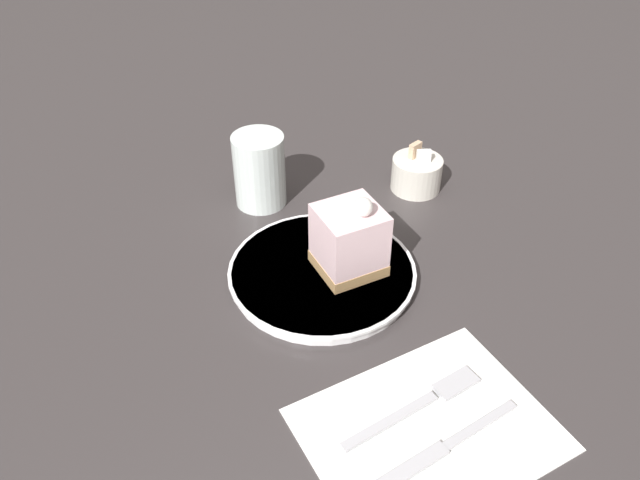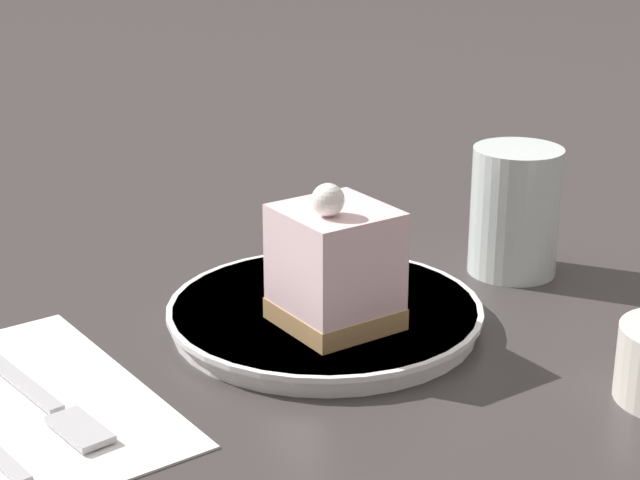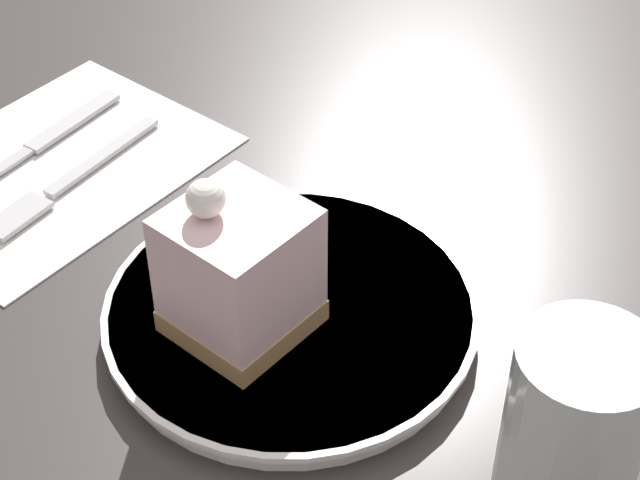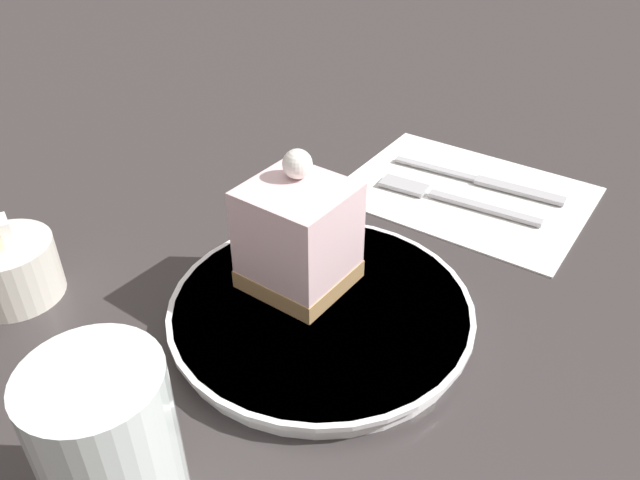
% 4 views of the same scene
% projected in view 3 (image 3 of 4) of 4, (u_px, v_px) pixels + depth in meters
% --- Properties ---
extents(ground_plane, '(4.00, 4.00, 0.00)m').
position_uv_depth(ground_plane, '(374.00, 316.00, 0.66)').
color(ground_plane, '#383333').
extents(plate, '(0.23, 0.23, 0.02)m').
position_uv_depth(plate, '(291.00, 315.00, 0.64)').
color(plate, white).
rests_on(plate, ground_plane).
extents(cake_slice, '(0.07, 0.07, 0.10)m').
position_uv_depth(cake_slice, '(239.00, 271.00, 0.60)').
color(cake_slice, '#AD8451').
rests_on(cake_slice, plate).
extents(napkin, '(0.18, 0.23, 0.00)m').
position_uv_depth(napkin, '(53.00, 166.00, 0.77)').
color(napkin, white).
rests_on(napkin, ground_plane).
extents(fork, '(0.03, 0.16, 0.00)m').
position_uv_depth(fork, '(60.00, 186.00, 0.74)').
color(fork, '#B2B2B7').
rests_on(fork, napkin).
extents(knife, '(0.03, 0.18, 0.00)m').
position_uv_depth(knife, '(47.00, 138.00, 0.79)').
color(knife, '#B2B2B7').
rests_on(knife, napkin).
extents(drinking_glass, '(0.07, 0.07, 0.10)m').
position_uv_depth(drinking_glass, '(574.00, 425.00, 0.53)').
color(drinking_glass, silver).
rests_on(drinking_glass, ground_plane).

